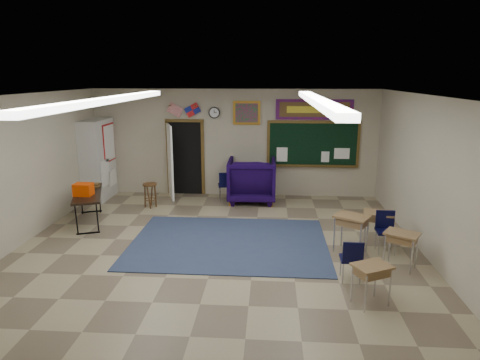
# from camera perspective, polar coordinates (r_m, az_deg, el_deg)

# --- Properties ---
(floor) EXTENTS (9.00, 9.00, 0.00)m
(floor) POSITION_cam_1_polar(r_m,az_deg,el_deg) (8.20, -3.46, -10.43)
(floor) COLOR #9A8C6A
(floor) RESTS_ON ground
(back_wall) EXTENTS (8.00, 0.04, 3.00)m
(back_wall) POSITION_cam_1_polar(r_m,az_deg,el_deg) (12.09, -0.78, 4.95)
(back_wall) COLOR #BAAE97
(back_wall) RESTS_ON floor
(front_wall) EXTENTS (8.00, 0.04, 3.00)m
(front_wall) POSITION_cam_1_polar(r_m,az_deg,el_deg) (3.60, -13.65, -17.78)
(front_wall) COLOR #BAAE97
(front_wall) RESTS_ON floor
(left_wall) EXTENTS (0.04, 9.00, 3.00)m
(left_wall) POSITION_cam_1_polar(r_m,az_deg,el_deg) (9.14, -29.33, 0.26)
(left_wall) COLOR #BAAE97
(left_wall) RESTS_ON floor
(right_wall) EXTENTS (0.04, 9.00, 3.00)m
(right_wall) POSITION_cam_1_polar(r_m,az_deg,el_deg) (8.20, 25.31, -0.67)
(right_wall) COLOR #BAAE97
(right_wall) RESTS_ON floor
(ceiling) EXTENTS (8.00, 9.00, 0.04)m
(ceiling) POSITION_cam_1_polar(r_m,az_deg,el_deg) (7.48, -3.79, 11.01)
(ceiling) COLOR silver
(ceiling) RESTS_ON back_wall
(area_rug) EXTENTS (4.00, 3.00, 0.02)m
(area_rug) POSITION_cam_1_polar(r_m,az_deg,el_deg) (8.90, -1.49, -8.31)
(area_rug) COLOR #2D3956
(area_rug) RESTS_ON floor
(fluorescent_strips) EXTENTS (3.86, 6.00, 0.10)m
(fluorescent_strips) POSITION_cam_1_polar(r_m,az_deg,el_deg) (7.49, -3.79, 10.55)
(fluorescent_strips) COLOR white
(fluorescent_strips) RESTS_ON ceiling
(doorway) EXTENTS (1.10, 0.89, 2.16)m
(doorway) POSITION_cam_1_polar(r_m,az_deg,el_deg) (12.24, -7.86, 2.83)
(doorway) COLOR black
(doorway) RESTS_ON back_wall
(chalkboard) EXTENTS (2.55, 0.14, 1.30)m
(chalkboard) POSITION_cam_1_polar(r_m,az_deg,el_deg) (12.08, 9.70, 4.57)
(chalkboard) COLOR brown
(chalkboard) RESTS_ON back_wall
(bulletin_board) EXTENTS (2.10, 0.05, 0.55)m
(bulletin_board) POSITION_cam_1_polar(r_m,az_deg,el_deg) (11.97, 9.89, 9.24)
(bulletin_board) COLOR #9E0D18
(bulletin_board) RESTS_ON back_wall
(framed_art_print) EXTENTS (0.75, 0.05, 0.65)m
(framed_art_print) POSITION_cam_1_polar(r_m,az_deg,el_deg) (11.93, 0.89, 8.94)
(framed_art_print) COLOR #A97420
(framed_art_print) RESTS_ON back_wall
(wall_clock) EXTENTS (0.32, 0.05, 0.32)m
(wall_clock) POSITION_cam_1_polar(r_m,az_deg,el_deg) (12.02, -3.45, 8.96)
(wall_clock) COLOR black
(wall_clock) RESTS_ON back_wall
(wall_flags) EXTENTS (1.16, 0.06, 0.70)m
(wall_flags) POSITION_cam_1_polar(r_m,az_deg,el_deg) (12.12, -7.52, 9.52)
(wall_flags) COLOR red
(wall_flags) RESTS_ON back_wall
(storage_cabinet) EXTENTS (0.59, 1.25, 2.20)m
(storage_cabinet) POSITION_cam_1_polar(r_m,az_deg,el_deg) (12.42, -18.39, 2.59)
(storage_cabinet) COLOR beige
(storage_cabinet) RESTS_ON floor
(wingback_armchair) EXTENTS (1.28, 1.32, 1.18)m
(wingback_armchair) POSITION_cam_1_polar(r_m,az_deg,el_deg) (11.62, 1.57, 0.00)
(wingback_armchair) COLOR black
(wingback_armchair) RESTS_ON floor
(student_chair_reading) EXTENTS (0.47, 0.47, 0.82)m
(student_chair_reading) POSITION_cam_1_polar(r_m,az_deg,el_deg) (11.74, -1.96, -0.78)
(student_chair_reading) COLOR black
(student_chair_reading) RESTS_ON floor
(student_chair_desk_a) EXTENTS (0.38, 0.38, 0.74)m
(student_chair_desk_a) POSITION_cam_1_polar(r_m,az_deg,el_deg) (7.47, 14.57, -10.27)
(student_chair_desk_a) COLOR black
(student_chair_desk_a) RESTS_ON floor
(student_chair_desk_b) EXTENTS (0.41, 0.41, 0.80)m
(student_chair_desk_b) POSITION_cam_1_polar(r_m,az_deg,el_deg) (8.78, 18.91, -6.68)
(student_chair_desk_b) COLOR black
(student_chair_desk_b) RESTS_ON floor
(student_desk_front_left) EXTENTS (0.77, 0.72, 0.75)m
(student_desk_front_left) POSITION_cam_1_polar(r_m,az_deg,el_deg) (8.59, 14.59, -6.69)
(student_desk_front_left) COLOR #987147
(student_desk_front_left) RESTS_ON floor
(student_desk_front_right) EXTENTS (0.65, 0.54, 0.69)m
(student_desk_front_right) POSITION_cam_1_polar(r_m,az_deg,el_deg) (9.12, 17.88, -5.92)
(student_desk_front_right) COLOR #987147
(student_desk_front_right) RESTS_ON floor
(student_desk_back_left) EXTENTS (0.66, 0.60, 0.64)m
(student_desk_back_left) POSITION_cam_1_polar(r_m,az_deg,el_deg) (6.83, 17.07, -12.93)
(student_desk_back_left) COLOR #987147
(student_desk_back_left) RESTS_ON floor
(student_desk_back_right) EXTENTS (0.70, 0.65, 0.67)m
(student_desk_back_right) POSITION_cam_1_polar(r_m,az_deg,el_deg) (8.18, 20.63, -8.53)
(student_desk_back_right) COLOR #987147
(student_desk_back_right) RESTS_ON floor
(folding_table) EXTENTS (1.16, 1.86, 1.00)m
(folding_table) POSITION_cam_1_polar(r_m,az_deg,el_deg) (10.56, -19.53, -3.31)
(folding_table) COLOR black
(folding_table) RESTS_ON floor
(wooden_stool) EXTENTS (0.36, 0.36, 0.64)m
(wooden_stool) POSITION_cam_1_polar(r_m,az_deg,el_deg) (11.36, -11.88, -1.97)
(wooden_stool) COLOR #553319
(wooden_stool) RESTS_ON floor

